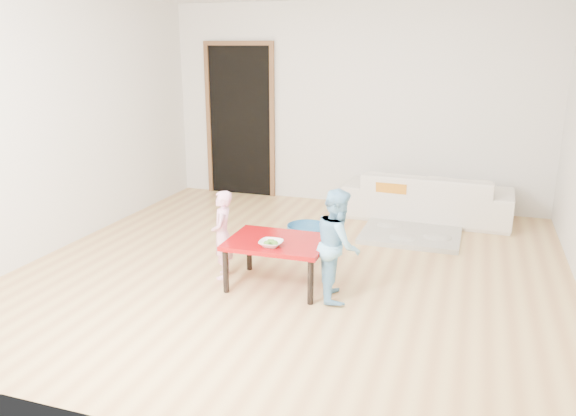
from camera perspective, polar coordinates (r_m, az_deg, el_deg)
The scene contains 13 objects.
floor at distance 5.39m, azimuth 0.68°, elevation -6.09°, with size 5.00×5.00×0.01m, color tan.
back_wall at distance 7.45m, azimuth 6.75°, elevation 10.31°, with size 5.00×0.02×2.60m, color silver.
left_wall at distance 6.28m, azimuth -21.79°, elevation 8.22°, with size 0.02×5.00×2.60m, color silver.
doorway at distance 7.95m, azimuth -4.83°, elevation 8.72°, with size 1.02×0.08×2.11m, color brown, non-canonical shape.
sofa at distance 7.04m, azimuth 13.99°, elevation 1.22°, with size 1.97×0.77×0.57m, color silver.
cushion at distance 6.88m, azimuth 10.44°, elevation 2.37°, with size 0.44×0.39×0.12m, color orange.
red_table at distance 4.93m, azimuth -1.06°, elevation -5.60°, with size 0.85×0.64×0.43m, color #93080B, non-canonical shape.
bowl at distance 4.70m, azimuth -1.74°, elevation -3.64°, with size 0.20×0.20×0.05m, color white.
broccoli at distance 4.70m, azimuth -1.74°, elevation -3.59°, with size 0.12×0.12×0.06m, color #2D5919, non-canonical shape.
child_pink at distance 5.09m, azimuth -6.68°, elevation -2.71°, with size 0.30×0.19×0.81m, color pink.
child_blue at distance 4.64m, azimuth 5.09°, elevation -3.71°, with size 0.46×0.36×0.94m, color #68B6F0.
basin at distance 6.20m, azimuth 1.97°, elevation -2.39°, with size 0.45×0.45×0.14m, color #286999.
blanket at distance 6.39m, azimuth 12.38°, elevation -2.63°, with size 1.06×0.89×0.05m, color beige, non-canonical shape.
Camera 1 is at (1.53, -4.75, 2.03)m, focal length 35.00 mm.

